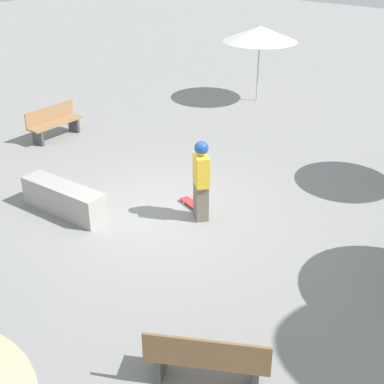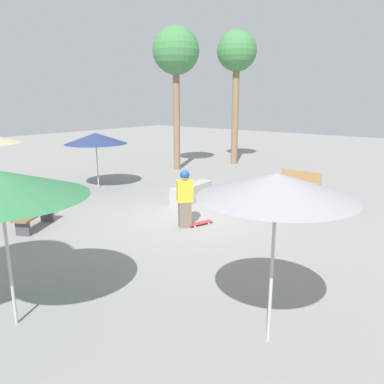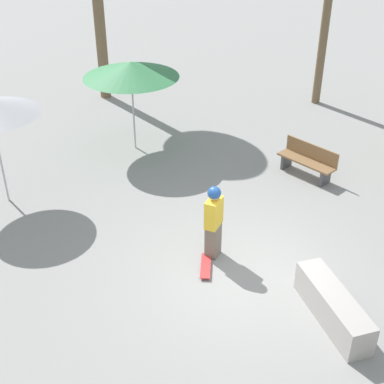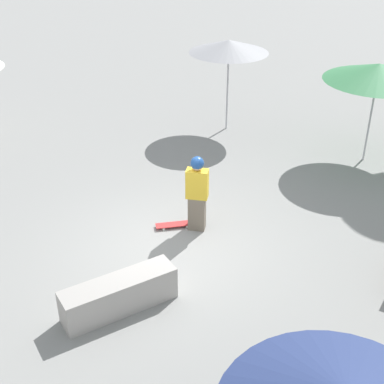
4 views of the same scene
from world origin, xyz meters
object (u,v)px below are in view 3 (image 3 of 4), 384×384
skater_main (214,220)px  bench_far (308,161)px  concrete_ledge (333,307)px  shade_umbrella_green (131,69)px  skateboard (206,266)px

skater_main → bench_far: bearing=167.9°
concrete_ledge → bench_far: 5.34m
concrete_ledge → shade_umbrella_green: shade_umbrella_green is taller
skater_main → shade_umbrella_green: size_ratio=0.63×
skater_main → shade_umbrella_green: shade_umbrella_green is taller
shade_umbrella_green → concrete_ledge: bearing=18.1°
bench_far → concrete_ledge: bearing=131.1°
concrete_ledge → bench_far: size_ratio=1.25×
skater_main → shade_umbrella_green: 5.66m
skateboard → shade_umbrella_green: shade_umbrella_green is taller
concrete_ledge → bench_far: bench_far is taller
shade_umbrella_green → skateboard: bearing=6.5°
skater_main → skateboard: bearing=5.3°
skater_main → skateboard: size_ratio=2.01×
skater_main → shade_umbrella_green: (-5.40, -0.91, 1.44)m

